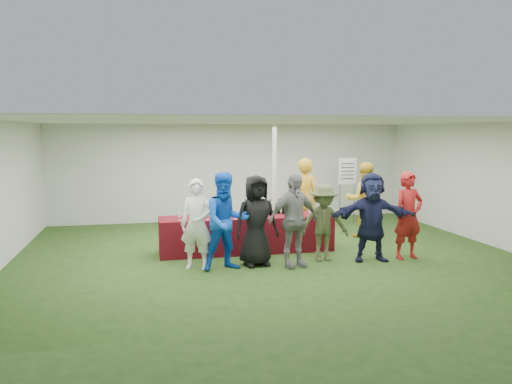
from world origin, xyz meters
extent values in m
plane|color=#284719|center=(0.00, 0.00, 0.00)|extent=(60.00, 60.00, 0.00)
plane|color=white|center=(0.00, 4.00, 1.35)|extent=(10.00, 0.00, 10.00)
plane|color=white|center=(0.00, -4.00, 1.35)|extent=(10.00, 0.00, 10.00)
plane|color=white|center=(-5.00, 0.00, 1.35)|extent=(0.00, 8.00, 8.00)
plane|color=white|center=(5.00, 0.00, 1.35)|extent=(0.00, 8.00, 8.00)
plane|color=white|center=(0.00, 0.00, 2.70)|extent=(10.00, 10.00, 0.00)
cylinder|color=silver|center=(0.50, 1.20, 1.35)|extent=(0.10, 0.10, 2.70)
cube|color=maroon|center=(-0.36, 0.17, 0.38)|extent=(3.60, 0.80, 0.75)
cylinder|color=black|center=(-0.08, 0.27, 0.86)|extent=(0.07, 0.07, 0.22)
cylinder|color=black|center=(-0.08, 0.27, 1.01)|extent=(0.03, 0.03, 0.08)
cylinder|color=maroon|center=(-0.08, 0.27, 1.06)|extent=(0.03, 0.03, 0.02)
cylinder|color=black|center=(0.08, 0.32, 0.86)|extent=(0.07, 0.07, 0.22)
cylinder|color=black|center=(0.08, 0.32, 1.01)|extent=(0.03, 0.03, 0.08)
cylinder|color=maroon|center=(0.08, 0.32, 1.06)|extent=(0.03, 0.03, 0.02)
cylinder|color=black|center=(0.18, 0.29, 0.86)|extent=(0.07, 0.07, 0.22)
cylinder|color=black|center=(0.18, 0.29, 1.01)|extent=(0.03, 0.03, 0.08)
cylinder|color=maroon|center=(0.18, 0.29, 1.06)|extent=(0.03, 0.03, 0.02)
cylinder|color=black|center=(0.37, 0.33, 0.86)|extent=(0.07, 0.07, 0.22)
cylinder|color=black|center=(0.37, 0.33, 1.01)|extent=(0.03, 0.03, 0.08)
cylinder|color=maroon|center=(0.37, 0.33, 1.06)|extent=(0.03, 0.03, 0.02)
cylinder|color=black|center=(0.46, 0.28, 0.86)|extent=(0.07, 0.07, 0.22)
cylinder|color=black|center=(0.46, 0.28, 1.01)|extent=(0.03, 0.03, 0.08)
cylinder|color=maroon|center=(0.46, 0.28, 1.06)|extent=(0.03, 0.03, 0.02)
cylinder|color=black|center=(0.55, 0.31, 0.86)|extent=(0.07, 0.07, 0.22)
cylinder|color=black|center=(0.55, 0.31, 1.01)|extent=(0.03, 0.03, 0.08)
cylinder|color=maroon|center=(0.55, 0.31, 1.06)|extent=(0.03, 0.03, 0.02)
cylinder|color=black|center=(0.68, 0.31, 0.86)|extent=(0.07, 0.07, 0.22)
cylinder|color=black|center=(0.68, 0.31, 1.01)|extent=(0.03, 0.03, 0.08)
cylinder|color=maroon|center=(0.68, 0.31, 1.06)|extent=(0.03, 0.03, 0.02)
cylinder|color=silver|center=(-1.76, -0.06, 0.75)|extent=(0.06, 0.06, 0.00)
cylinder|color=silver|center=(-1.76, -0.06, 0.79)|extent=(0.01, 0.01, 0.07)
cylinder|color=silver|center=(-1.76, -0.06, 0.87)|extent=(0.06, 0.06, 0.08)
cylinder|color=silver|center=(-1.44, -0.12, 0.75)|extent=(0.06, 0.06, 0.00)
cylinder|color=silver|center=(-1.44, -0.12, 0.79)|extent=(0.01, 0.01, 0.07)
cylinder|color=silver|center=(-1.44, -0.12, 0.87)|extent=(0.06, 0.06, 0.08)
cylinder|color=#420713|center=(-1.44, -0.12, 0.84)|extent=(0.05, 0.05, 0.02)
cylinder|color=silver|center=(-1.19, -0.08, 0.75)|extent=(0.06, 0.06, 0.00)
cylinder|color=silver|center=(-1.19, -0.08, 0.79)|extent=(0.01, 0.01, 0.07)
cylinder|color=silver|center=(-1.19, -0.08, 0.87)|extent=(0.06, 0.06, 0.08)
cylinder|color=#420713|center=(-1.19, -0.08, 0.84)|extent=(0.05, 0.05, 0.02)
cylinder|color=silver|center=(-0.66, -0.14, 0.75)|extent=(0.06, 0.06, 0.00)
cylinder|color=silver|center=(-0.66, -0.14, 0.79)|extent=(0.01, 0.01, 0.07)
cylinder|color=silver|center=(-0.66, -0.14, 0.87)|extent=(0.06, 0.06, 0.08)
cylinder|color=silver|center=(0.94, -0.04, 0.75)|extent=(0.06, 0.06, 0.00)
cylinder|color=silver|center=(0.94, -0.04, 0.79)|extent=(0.01, 0.01, 0.07)
cylinder|color=silver|center=(0.94, -0.04, 0.87)|extent=(0.06, 0.06, 0.08)
cylinder|color=#420713|center=(0.94, -0.04, 0.84)|extent=(0.05, 0.05, 0.02)
cylinder|color=silver|center=(-1.21, -0.09, 0.75)|extent=(0.06, 0.06, 0.00)
cylinder|color=silver|center=(-1.21, -0.09, 0.79)|extent=(0.01, 0.01, 0.07)
cylinder|color=silver|center=(-1.21, -0.09, 0.87)|extent=(0.06, 0.06, 0.08)
cylinder|color=silver|center=(-0.26, 0.25, 0.85)|extent=(0.07, 0.07, 0.20)
cylinder|color=silver|center=(-0.26, 0.25, 0.96)|extent=(0.03, 0.03, 0.03)
cube|color=white|center=(1.21, 0.22, 0.77)|extent=(0.25, 0.18, 0.03)
cylinder|color=slate|center=(1.24, -0.05, 0.84)|extent=(0.24, 0.24, 0.18)
cylinder|color=slate|center=(2.65, 2.53, 0.55)|extent=(0.02, 0.02, 1.10)
cylinder|color=slate|center=(3.05, 2.53, 0.55)|extent=(0.02, 0.02, 1.10)
cube|color=white|center=(2.85, 2.53, 1.45)|extent=(0.50, 0.02, 0.70)
cube|color=black|center=(2.85, 2.51, 1.65)|extent=(0.36, 0.01, 0.02)
cube|color=black|center=(2.85, 2.51, 1.55)|extent=(0.36, 0.01, 0.02)
cube|color=black|center=(2.85, 2.51, 1.45)|extent=(0.36, 0.01, 0.02)
cube|color=black|center=(2.85, 2.51, 1.35)|extent=(0.36, 0.01, 0.02)
cube|color=black|center=(2.85, 2.51, 1.25)|extent=(0.36, 0.01, 0.02)
imported|color=gold|center=(1.12, 0.94, 0.95)|extent=(0.73, 0.52, 1.90)
imported|color=yellow|center=(2.65, 1.02, 0.89)|extent=(1.00, 0.86, 1.78)
imported|color=white|center=(-1.50, -0.92, 0.83)|extent=(0.70, 0.58, 1.65)
imported|color=blue|center=(-0.99, -1.09, 0.89)|extent=(0.96, 0.81, 1.78)
imported|color=black|center=(-0.39, -0.91, 0.85)|extent=(0.89, 0.64, 1.70)
imported|color=gray|center=(0.26, -1.16, 0.87)|extent=(1.10, 0.65, 1.75)
imported|color=#454E2A|center=(0.95, -0.88, 0.75)|extent=(1.00, 0.61, 1.50)
imported|color=#161938|center=(1.85, -1.08, 0.86)|extent=(1.66, 0.75, 1.72)
imported|color=maroon|center=(2.63, -1.07, 0.86)|extent=(0.68, 0.49, 1.72)
camera|label=1|loc=(-2.38, -9.85, 2.50)|focal=35.00mm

